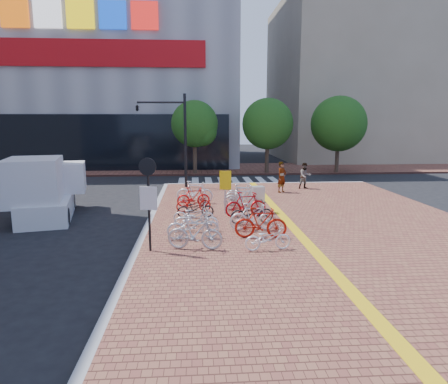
{
  "coord_description": "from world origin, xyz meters",
  "views": [
    {
      "loc": [
        -1.94,
        -15.46,
        4.47
      ],
      "look_at": [
        -0.69,
        2.13,
        1.3
      ],
      "focal_mm": 32.0,
      "sensor_mm": 36.0,
      "label": 1
    }
  ],
  "objects": [
    {
      "name": "bike_15",
      "position": [
        0.49,
        5.7,
        0.61
      ],
      "size": [
        1.6,
        0.75,
        0.93
      ],
      "primitive_type": "imported",
      "rotation": [
        0.0,
        0.0,
        1.36
      ],
      "color": "#BCBCC1",
      "rests_on": "sidewalk"
    },
    {
      "name": "pedestrian_a",
      "position": [
        3.26,
        8.19,
        1.09
      ],
      "size": [
        0.81,
        0.78,
        1.87
      ],
      "primitive_type": "imported",
      "rotation": [
        0.0,
        0.0,
        0.69
      ],
      "color": "gray",
      "rests_on": "sidewalk"
    },
    {
      "name": "utility_box",
      "position": [
        0.97,
        2.9,
        0.78
      ],
      "size": [
        0.63,
        0.5,
        1.26
      ],
      "primitive_type": "cube",
      "rotation": [
        0.0,
        0.0,
        0.15
      ],
      "color": "silver",
      "rests_on": "sidewalk"
    },
    {
      "name": "bike_6",
      "position": [
        -2.08,
        4.4,
        0.65
      ],
      "size": [
        1.71,
        0.65,
        1.0
      ],
      "primitive_type": "imported",
      "rotation": [
        0.0,
        0.0,
        1.68
      ],
      "color": "#BC0D0E",
      "rests_on": "sidewalk"
    },
    {
      "name": "bike_13",
      "position": [
        0.34,
        3.41,
        0.73
      ],
      "size": [
        1.98,
        0.78,
        1.16
      ],
      "primitive_type": "imported",
      "rotation": [
        0.0,
        0.0,
        1.44
      ],
      "color": "#B5B5BA",
      "rests_on": "sidewalk"
    },
    {
      "name": "bike_4",
      "position": [
        -1.98,
        2.08,
        0.58
      ],
      "size": [
        1.67,
        0.68,
        0.86
      ],
      "primitive_type": "imported",
      "rotation": [
        0.0,
        0.0,
        1.64
      ],
      "color": "black",
      "rests_on": "sidewalk"
    },
    {
      "name": "bike_10",
      "position": [
        0.29,
        -0.22,
        0.71
      ],
      "size": [
        1.86,
        0.56,
        1.11
      ],
      "primitive_type": "imported",
      "rotation": [
        0.0,
        0.0,
        1.55
      ],
      "color": "white",
      "rests_on": "sidewalk"
    },
    {
      "name": "bike_7",
      "position": [
        -2.02,
        5.38,
        0.74
      ],
      "size": [
        2.02,
        0.92,
        1.17
      ],
      "primitive_type": "imported",
      "rotation": [
        0.0,
        0.0,
        1.37
      ],
      "color": "white",
      "rests_on": "sidewalk"
    },
    {
      "name": "far_sidewalk",
      "position": [
        0.0,
        21.0,
        0.07
      ],
      "size": [
        70.0,
        8.0,
        0.15
      ],
      "primitive_type": "cube",
      "color": "brown",
      "rests_on": "ground"
    },
    {
      "name": "bike_2",
      "position": [
        -1.95,
        -0.19,
        0.61
      ],
      "size": [
        1.79,
        0.7,
        0.93
      ],
      "primitive_type": "imported",
      "rotation": [
        0.0,
        0.0,
        1.52
      ],
      "color": "white",
      "rests_on": "sidewalk"
    },
    {
      "name": "bike_5",
      "position": [
        -2.07,
        3.26,
        0.58
      ],
      "size": [
        1.7,
        0.74,
        0.87
      ],
      "primitive_type": "imported",
      "rotation": [
        0.0,
        0.0,
        1.67
      ],
      "color": "red",
      "rests_on": "sidewalk"
    },
    {
      "name": "bike_14",
      "position": [
        0.44,
        4.57,
        0.71
      ],
      "size": [
        1.89,
        0.63,
        1.12
      ],
      "primitive_type": "imported",
      "rotation": [
        0.0,
        0.0,
        1.63
      ],
      "color": "silver",
      "rests_on": "sidewalk"
    },
    {
      "name": "department_store",
      "position": [
        -15.99,
        31.95,
        13.98
      ],
      "size": [
        36.0,
        24.27,
        28.0
      ],
      "color": "gray",
      "rests_on": "ground"
    },
    {
      "name": "sidewalk",
      "position": [
        3.0,
        -5.0,
        0.07
      ],
      "size": [
        14.0,
        34.0,
        0.15
      ],
      "primitive_type": "cube",
      "color": "brown",
      "rests_on": "ground"
    },
    {
      "name": "ground",
      "position": [
        0.0,
        0.0,
        0.0
      ],
      "size": [
        120.0,
        120.0,
        0.0
      ],
      "primitive_type": "plane",
      "color": "black",
      "rests_on": "ground"
    },
    {
      "name": "yellow_sign",
      "position": [
        -0.59,
        2.81,
        1.55
      ],
      "size": [
        0.55,
        0.16,
        2.02
      ],
      "color": "#B7B7BC",
      "rests_on": "sidewalk"
    },
    {
      "name": "bike_12",
      "position": [
        0.3,
        2.09,
        0.73
      ],
      "size": [
        1.99,
        0.88,
        1.15
      ],
      "primitive_type": "imported",
      "rotation": [
        0.0,
        0.0,
        1.75
      ],
      "color": "#A10B10",
      "rests_on": "sidewalk"
    },
    {
      "name": "kerb_west",
      "position": [
        -4.0,
        -5.0,
        0.08
      ],
      "size": [
        0.25,
        34.0,
        0.15
      ],
      "primitive_type": "cube",
      "color": "gray",
      "rests_on": "ground"
    },
    {
      "name": "bike_3",
      "position": [
        -2.05,
        0.78,
        0.6
      ],
      "size": [
        1.75,
        0.73,
        0.9
      ],
      "primitive_type": "imported",
      "rotation": [
        0.0,
        0.0,
        1.49
      ],
      "color": "silver",
      "rests_on": "sidewalk"
    },
    {
      "name": "pedestrian_b",
      "position": [
        5.03,
        9.4,
        0.98
      ],
      "size": [
        0.89,
        0.74,
        1.66
      ],
      "primitive_type": "imported",
      "rotation": [
        0.0,
        0.0,
        0.15
      ],
      "color": "#4D5161",
      "rests_on": "sidewalk"
    },
    {
      "name": "bike_8",
      "position": [
        0.45,
        -2.68,
        0.57
      ],
      "size": [
        1.65,
        0.74,
        0.84
      ],
      "primitive_type": "imported",
      "rotation": [
        0.0,
        0.0,
        1.69
      ],
      "color": "white",
      "rests_on": "sidewalk"
    },
    {
      "name": "bike_11",
      "position": [
        0.4,
        0.86,
        0.64
      ],
      "size": [
        1.95,
        0.94,
        0.98
      ],
      "primitive_type": "imported",
      "rotation": [
        0.0,
        0.0,
        1.73
      ],
      "color": "black",
      "rests_on": "sidewalk"
    },
    {
      "name": "street_trees",
      "position": [
        5.04,
        17.45,
        4.1
      ],
      "size": [
        16.2,
        4.6,
        6.35
      ],
      "color": "#38281E",
      "rests_on": "far_sidewalk"
    },
    {
      "name": "crosswalk",
      "position": [
        0.5,
        14.0,
        0.01
      ],
      "size": [
        7.5,
        4.0,
        0.01
      ],
      "color": "silver",
      "rests_on": "ground"
    },
    {
      "name": "kerb_north",
      "position": [
        3.0,
        12.0,
        0.08
      ],
      "size": [
        14.0,
        0.25,
        0.15
      ],
      "primitive_type": "cube",
      "color": "gray",
      "rests_on": "ground"
    },
    {
      "name": "notice_sign",
      "position": [
        -3.5,
        -2.5,
        2.13
      ],
      "size": [
        0.58,
        0.19,
        3.14
      ],
      "color": "black",
      "rests_on": "sidewalk"
    },
    {
      "name": "tactile_strip",
      "position": [
        2.0,
        -5.0,
        0.16
      ],
      "size": [
        0.4,
        34.0,
        0.01
      ],
      "primitive_type": "cube",
      "color": "gold",
      "rests_on": "sidewalk"
    },
    {
      "name": "box_truck",
      "position": [
        -8.82,
        3.15,
        1.34
      ],
      "size": [
        3.13,
        5.26,
        2.85
      ],
      "color": "silver",
      "rests_on": "ground"
    },
    {
      "name": "bike_9",
      "position": [
        0.44,
        -1.25,
        0.73
      ],
      "size": [
        1.98,
        0.72,
        1.16
      ],
      "primitive_type": "imported",
      "rotation": [
        0.0,
        0.0,
        1.48
      ],
      "color": "#9F160B",
      "rests_on": "sidewalk"
    },
    {
      "name": "bike_0",
      "position": [
        -2.0,
        -2.43,
        0.72
      ],
      "size": [
        1.95,
        0.86,
        1.13
      ],
      "primitive_type": "imported",
      "rotation": [
        0.0,
        0.0,
        1.39
      ],
      "color": "#B0B0B5",
      "rests_on": "sidewalk"
    },
    {
      "name": "bike_1",
      "position": [
        -2.07,
        -1.19,
        0.66
      ],
      "size": [
        2.01,
        0.93,
        1.02
      ],
      "primitive_type": "imported",
      "rotation": [
        0.0,
        0.0,
        1.7
      ],
      "color": "silver",
      "rests_on": "sidewalk"
    },
    {
      "name": "building_beige",
      "position": [
        18.0,
        32.0,
        9.0
      ],
      "size": [
        20.0,
        18.0,
        18.0
      ],
      "primitive_type": "cube",
      "color": "gray",
      "rests_on": "ground"
    },
    {
      "name": "traffic_light_pole",
      "position": [
        -3.98,
        10.59,
        4.29
      ],
      "size": [
        3.22,
        1.24,
        6.0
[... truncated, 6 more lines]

